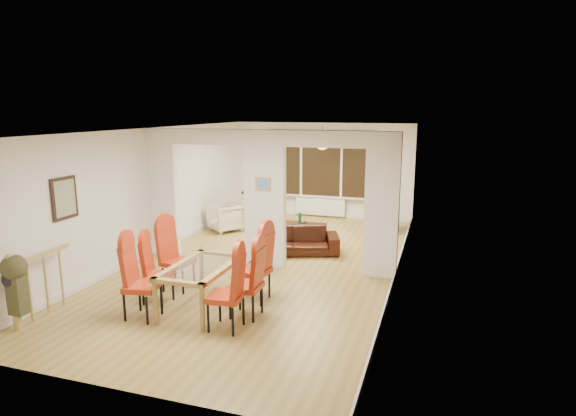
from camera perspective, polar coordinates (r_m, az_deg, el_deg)
The scene contains 24 objects.
floor at distance 9.46m, azimuth -2.68°, elevation -6.66°, with size 5.00×9.00×0.01m, color olive.
room_walls at distance 9.14m, azimuth -2.76°, elevation 1.10°, with size 5.00×9.00×2.60m, color silver, non-canonical shape.
divider_wall at distance 9.14m, azimuth -2.76°, elevation 1.10°, with size 5.00×0.18×2.60m, color white.
bay_window_blinds at distance 13.31m, azimuth 3.96°, elevation 5.31°, with size 3.00×0.08×1.80m, color black.
radiator at distance 13.46m, azimuth 3.85°, elevation 0.21°, with size 1.40×0.08×0.50m, color white.
pendant_light at distance 12.08m, azimuth 4.09°, elevation 7.75°, with size 0.36×0.36×0.36m, color orange.
stair_newel at distance 7.89m, azimuth -27.06°, elevation -7.57°, with size 0.40×1.20×1.10m, color tan, non-canonical shape.
wall_poster at distance 8.35m, azimuth -24.98°, elevation 1.08°, with size 0.04×0.52×0.67m, color gray.
pillar_photo at distance 9.00m, azimuth -3.00°, elevation 2.87°, with size 0.30×0.03×0.25m, color #4C8CD8.
dining_table at distance 7.45m, azimuth -10.16°, elevation -9.21°, with size 0.83×1.47×0.69m, color olive, non-canonical shape.
dining_chair_la at distance 7.28m, azimuth -16.95°, elevation -8.24°, with size 0.45×0.45×1.13m, color #A02910, non-canonical shape.
dining_chair_lb at distance 7.77m, azimuth -15.25°, elevation -7.27°, with size 0.41×0.41×1.02m, color #A02910, non-canonical shape.
dining_chair_lc at distance 8.23m, azimuth -12.93°, elevation -5.70°, with size 0.45×0.45×1.12m, color #A02910, non-canonical shape.
dining_chair_ra at distance 6.69m, azimuth -7.42°, elevation -9.70°, with size 0.44×0.44×1.11m, color #A02910, non-canonical shape.
dining_chair_rb at distance 7.05m, azimuth -5.02°, elevation -8.58°, with size 0.43×0.43×1.09m, color #A02910, non-canonical shape.
dining_chair_rc at distance 7.59m, azimuth -4.11°, elevation -6.81°, with size 0.46×0.46×1.15m, color #A02910, non-canonical shape.
sofa at distance 10.09m, azimuth 0.56°, elevation -3.81°, with size 1.91×0.75×0.56m, color black.
armchair at distance 11.99m, azimuth -7.42°, elevation -1.11°, with size 0.72×0.74×0.68m, color beige.
person at distance 11.87m, azimuth -4.54°, elevation 1.28°, with size 0.40×0.61×1.68m, color black.
television at distance 12.15m, azimuth 11.87°, elevation -1.38°, with size 0.13×0.97×0.56m, color black.
coffee_table at distance 11.67m, azimuth 1.71°, elevation -2.46°, with size 1.08×0.54×0.25m, color black, non-canonical shape.
bottle at distance 11.55m, azimuth 1.42°, elevation -1.21°, with size 0.07×0.07×0.29m, color #143F19.
bowl at distance 11.65m, azimuth 1.68°, elevation -1.71°, with size 0.22×0.22×0.05m, color black.
shoes at distance 9.31m, azimuth -3.92°, elevation -6.69°, with size 0.23×0.25×0.09m, color black, non-canonical shape.
Camera 1 is at (3.16, -8.41, 2.99)m, focal length 30.00 mm.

